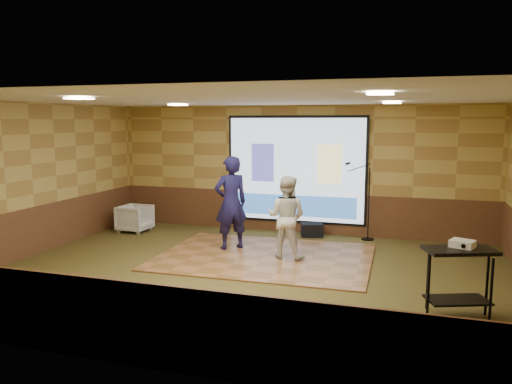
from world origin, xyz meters
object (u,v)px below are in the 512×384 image
(av_table, at_px, (459,269))
(projector, at_px, (462,244))
(player_left, at_px, (231,203))
(projector_screen, at_px, (296,171))
(player_right, at_px, (286,217))
(duffel_bag, at_px, (312,230))
(dance_floor, at_px, (265,257))
(mic_stand, at_px, (366,218))
(banquet_chair, at_px, (135,218))

(av_table, height_order, projector, projector)
(player_left, bearing_deg, projector_screen, -154.97)
(player_left, relative_size, player_right, 1.20)
(projector, relative_size, duffel_bag, 0.60)
(projector_screen, distance_m, projector, 5.45)
(dance_floor, bearing_deg, mic_stand, 50.71)
(mic_stand, height_order, duffel_bag, mic_stand)
(player_left, xyz_separation_m, player_right, (1.25, -0.33, -0.16))
(dance_floor, distance_m, av_table, 3.97)
(av_table, bearing_deg, projector_screen, 126.66)
(av_table, xyz_separation_m, duffel_bag, (-2.81, 4.08, -0.51))
(projector_screen, bearing_deg, mic_stand, -7.98)
(player_right, xyz_separation_m, projector, (2.94, -2.01, 0.18))
(duffel_bag, bearing_deg, mic_stand, 3.74)
(player_left, distance_m, player_right, 1.30)
(projector, bearing_deg, player_right, 168.15)
(player_left, distance_m, banquet_chair, 3.00)
(banquet_chair, bearing_deg, projector_screen, -71.27)
(dance_floor, xyz_separation_m, projector, (3.36, -1.98, 0.99))
(player_right, xyz_separation_m, duffel_bag, (0.11, 2.00, -0.67))
(dance_floor, xyz_separation_m, av_table, (3.33, -2.06, 0.65))
(projector, relative_size, mic_stand, 0.17)
(banquet_chair, xyz_separation_m, duffel_bag, (4.14, 0.77, -0.17))
(projector_screen, xyz_separation_m, av_table, (3.27, -4.40, -0.81))
(player_left, bearing_deg, player_right, 124.51)
(player_right, height_order, av_table, player_right)
(player_right, xyz_separation_m, banquet_chair, (-4.04, 1.22, -0.50))
(dance_floor, xyz_separation_m, duffel_bag, (0.52, 2.02, 0.14))
(mic_stand, distance_m, duffel_bag, 1.25)
(player_right, relative_size, projector, 5.35)
(projector_screen, relative_size, av_table, 3.48)
(duffel_bag, bearing_deg, player_left, -129.01)
(mic_stand, xyz_separation_m, duffel_bag, (-1.20, -0.08, -0.34))
(mic_stand, height_order, banquet_chair, mic_stand)
(dance_floor, distance_m, player_left, 1.33)
(dance_floor, height_order, mic_stand, mic_stand)
(dance_floor, xyz_separation_m, banquet_chair, (-3.62, 1.25, 0.31))
(dance_floor, distance_m, projector, 4.02)
(player_left, height_order, projector, player_left)
(player_left, relative_size, banquet_chair, 2.70)
(mic_stand, relative_size, banquet_chair, 2.46)
(player_left, bearing_deg, banquet_chair, -58.69)
(av_table, relative_size, duffel_bag, 1.94)
(dance_floor, relative_size, banquet_chair, 5.73)
(banquet_chair, bearing_deg, projector, -112.57)
(mic_stand, bearing_deg, dance_floor, -149.67)
(projector_screen, relative_size, dance_floor, 0.82)
(projector_screen, distance_m, dance_floor, 2.75)
(projector, height_order, duffel_bag, projector)
(dance_floor, xyz_separation_m, mic_stand, (1.72, 2.10, 0.48))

